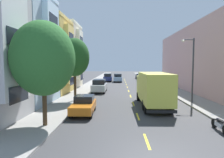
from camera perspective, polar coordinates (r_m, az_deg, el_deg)
The scene contains 21 objects.
ground_plane at distance 38.54m, azimuth 4.34°, elevation -1.90°, with size 160.00×160.00×0.00m, color #38383A.
sidewalk_left at distance 36.94m, azimuth -6.62°, elevation -2.08°, with size 3.20×120.00×0.14m, color gray.
sidewalk_right at distance 37.51m, azimuth 15.37°, elevation -2.11°, with size 3.20×120.00×0.14m, color gray.
lane_centerline_dashes at distance 33.08m, azimuth 4.71°, elevation -2.92°, with size 0.14×47.20×0.01m.
townhouse_second_powder_blue at distance 23.26m, azimuth -29.84°, elevation 7.17°, with size 10.87×7.04×11.49m.
townhouse_third_mustard at distance 30.35m, azimuth -25.21°, elevation 5.69°, with size 14.16×7.04×10.62m.
townhouse_fourth_cream at distance 36.66m, azimuth -18.95°, elevation 6.09°, with size 12.64×7.04×11.30m.
street_tree_nearest at distance 13.31m, azimuth -19.54°, elevation 5.68°, with size 4.06×4.06×6.81m.
street_tree_second at distance 21.78m, azimuth -10.94°, elevation 6.25°, with size 3.24×3.24×6.90m.
street_lamp at distance 21.59m, azimuth 22.36°, elevation 3.64°, with size 1.35×0.28×6.69m.
delivery_box_truck at distance 19.23m, azimuth 12.02°, elevation -2.50°, with size 2.52×7.95×3.35m.
parked_hatchback_orange at distance 16.62m, azimuth -8.31°, elevation -7.53°, with size 1.83×4.04×1.50m.
parked_hatchback_white at distance 29.86m, azimuth 13.43°, elevation -2.35°, with size 1.85×4.05×1.50m.
parked_suv_navy at distance 47.55m, azimuth -1.22°, elevation 0.47°, with size 1.96×4.80×1.93m.
parked_sedan_charcoal at distance 57.16m, azimuth 7.95°, elevation 0.84°, with size 1.85×4.52×1.43m.
parked_hatchback_champagne at distance 43.21m, azimuth 9.89°, elevation -0.28°, with size 1.75×4.00×1.50m.
parked_hatchback_red at distance 37.58m, azimuth 11.20°, elevation -0.97°, with size 1.78×4.02×1.50m.
parked_suv_silver at distance 29.08m, azimuth -3.72°, elevation -1.96°, with size 2.00×4.82×1.93m.
parked_pickup_teal at distance 49.60m, azimuth 8.86°, elevation 0.40°, with size 2.10×5.34×1.73m.
moving_sky_sedan at distance 46.26m, azimuth 1.74°, elevation 0.37°, with size 1.95×4.80×1.93m.
parked_motorcycle at distance 14.05m, azimuth 29.13°, elevation -11.69°, with size 0.62×2.05×0.90m.
Camera 1 is at (-1.51, -8.28, 4.15)m, focal length 31.07 mm.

